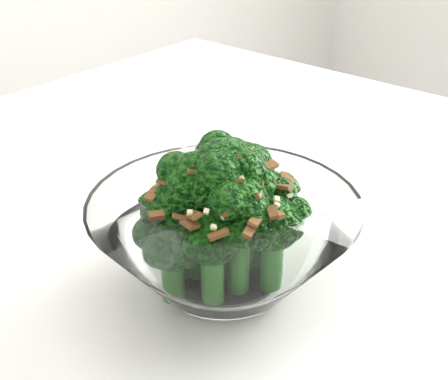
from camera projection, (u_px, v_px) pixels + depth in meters
name	position (u px, v px, depth m)	size (l,w,h in m)	color
table	(82.00, 302.00, 0.61)	(1.42, 1.21, 0.75)	white
broccoli_dish	(224.00, 232.00, 0.50)	(0.22, 0.22, 0.13)	white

